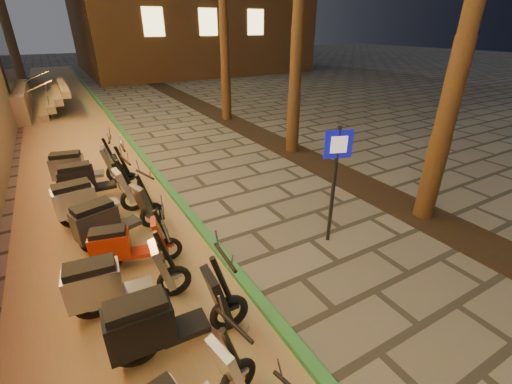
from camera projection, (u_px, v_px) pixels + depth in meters
ground at (378, 352)px, 4.44m from camera, size 120.00×120.00×0.00m
parking_strip at (81, 156)px, 11.04m from camera, size 3.40×60.00×0.01m
green_curb at (135, 146)px, 11.79m from camera, size 0.18×60.00×0.10m
planting_strip at (332, 170)px, 9.94m from camera, size 1.20×40.00×0.02m
pedestrian_sign at (335, 170)px, 6.11m from camera, size 0.48×0.20×2.29m
scooter_5 at (164, 321)px, 4.19m from camera, size 1.82×0.64×1.28m
scooter_6 at (115, 282)px, 4.85m from camera, size 1.73×0.65×1.22m
scooter_7 at (125, 245)px, 5.80m from camera, size 1.49×0.71×1.05m
scooter_8 at (110, 219)px, 6.41m from camera, size 1.76×0.92×1.25m
scooter_9 at (90, 199)px, 7.12m from camera, size 1.83×0.69×1.29m
scooter_10 at (90, 179)px, 8.04m from camera, size 1.79×0.63×1.27m
scooter_11 at (80, 167)px, 8.72m from camera, size 1.80×0.83×1.26m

